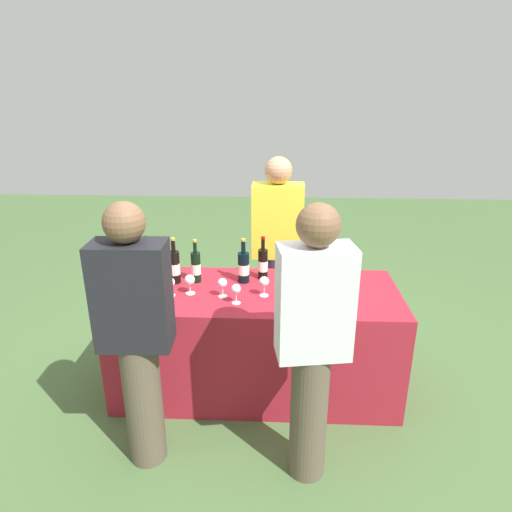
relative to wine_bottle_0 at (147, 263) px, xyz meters
name	(u,v)px	position (x,y,z in m)	size (l,w,h in m)	color
ground_plane	(256,384)	(0.78, -0.17, -0.88)	(12.00, 12.00, 0.00)	#476638
tasting_table	(256,339)	(0.78, -0.17, -0.50)	(1.94, 0.79, 0.76)	maroon
wine_bottle_0	(147,263)	(0.00, 0.00, 0.00)	(0.07, 0.07, 0.32)	black
wine_bottle_1	(175,267)	(0.21, -0.06, 0.00)	(0.08, 0.08, 0.33)	black
wine_bottle_2	(196,267)	(0.36, -0.04, 0.00)	(0.07, 0.07, 0.31)	black
wine_bottle_3	(244,267)	(0.69, -0.03, 0.00)	(0.08, 0.08, 0.32)	black
wine_bottle_4	(263,264)	(0.82, 0.04, 0.00)	(0.07, 0.07, 0.32)	black
wine_bottle_5	(319,270)	(1.21, -0.09, 0.01)	(0.07, 0.07, 0.33)	black
wine_glass_0	(170,283)	(0.23, -0.28, -0.02)	(0.07, 0.07, 0.13)	silver
wine_glass_1	(190,281)	(0.35, -0.24, -0.02)	(0.07, 0.07, 0.14)	silver
wine_glass_2	(222,284)	(0.57, -0.28, -0.02)	(0.06, 0.06, 0.13)	silver
wine_glass_3	(236,290)	(0.67, -0.37, -0.02)	(0.06, 0.06, 0.13)	silver
wine_glass_4	(264,282)	(0.84, -0.25, -0.02)	(0.07, 0.07, 0.14)	silver
server_pouring	(277,247)	(0.93, 0.47, -0.03)	(0.40, 0.23, 1.57)	#3F3351
guest_0	(136,333)	(0.18, -0.88, -0.04)	(0.39, 0.22, 1.55)	brown
guest_1	(312,340)	(1.11, -0.94, -0.02)	(0.39, 0.25, 1.57)	brown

